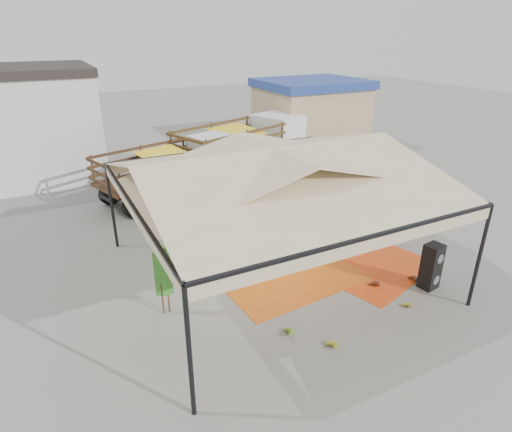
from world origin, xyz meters
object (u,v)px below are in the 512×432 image
vendor (206,218)px  truck_left (178,164)px  banana_heap (233,232)px  truck_right (247,140)px  speaker_stack (431,266)px

vendor → truck_left: size_ratio=0.23×
banana_heap → vendor: 1.17m
vendor → truck_right: (4.94, 6.80, 0.78)m
speaker_stack → vendor: (-4.69, 5.92, 0.13)m
speaker_stack → truck_right: truck_right is taller
banana_heap → vendor: bearing=124.4°
speaker_stack → vendor: 7.56m
banana_heap → truck_left: 6.01m
banana_heap → truck_left: truck_left is taller
vendor → truck_left: truck_left is taller
truck_right → vendor: bearing=-145.5°
truck_left → truck_right: 4.71m
vendor → truck_right: 8.44m
truck_left → vendor: bearing=-114.2°
banana_heap → vendor: size_ratio=3.19×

